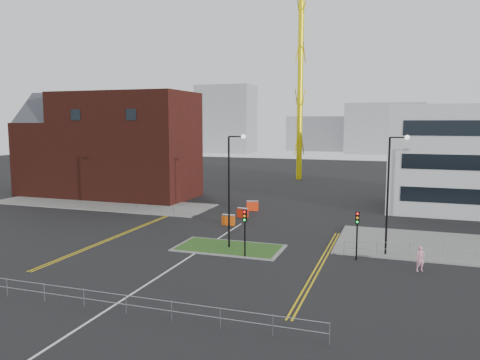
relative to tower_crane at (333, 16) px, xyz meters
The scene contains 25 objects.
ground 63.84m from the tower_crane, 93.13° to the right, with size 200.00×200.00×0.00m, color black.
pavement_left 50.63m from the tower_crane, 123.29° to the right, with size 28.00×8.00×0.12m, color slate.
island_kerb 56.68m from the tower_crane, 91.31° to the right, with size 8.60×4.60×0.08m, color slate.
grass_island 56.67m from the tower_crane, 91.31° to the right, with size 8.00×4.00×0.12m, color #284B19.
brick_building 44.59m from the tower_crane, 131.77° to the right, with size 24.20×10.07×14.24m.
tower_crane is the anchor object (origin of this frame).
streetlamp_island 54.22m from the tower_crane, 91.05° to the right, with size 1.46×0.36×9.18m.
streetlamp_right_near 53.56m from the tower_crane, 76.78° to the right, with size 1.46×0.36×9.18m.
traffic_light_island 57.27m from the tower_crane, 89.02° to the right, with size 0.28×0.33×3.65m.
traffic_light_right 56.18m from the tower_crane, 79.78° to the right, with size 0.28×0.33×3.65m.
railing_front 68.95m from the tower_crane, 92.83° to the right, with size 24.05×0.05×1.10m.
railing_left 49.88m from the tower_crane, 109.81° to the right, with size 6.05×0.05×1.10m.
railing_right 56.04m from the tower_crane, 69.19° to the right, with size 19.05×5.05×1.10m.
centre_line 62.05m from the tower_crane, 93.24° to the right, with size 0.15×30.00×0.01m, color silver.
yellow_left_a 56.28m from the tower_crane, 104.40° to the right, with size 0.12×24.00×0.01m, color gold.
yellow_left_b 56.22m from the tower_crane, 104.06° to the right, with size 0.12×24.00×0.01m, color gold.
yellow_right_a 58.78m from the tower_crane, 82.91° to the right, with size 0.12×20.00×0.01m, color gold.
yellow_right_b 58.81m from the tower_crane, 82.57° to the right, with size 0.12×20.00×0.01m, color gold.
skyline_a 78.07m from the tower_crane, 124.49° to the left, with size 18.00×12.00×22.00m, color gray.
skyline_b 75.82m from the tower_crane, 84.60° to the left, with size 24.00×12.00×16.00m, color gray.
skyline_d 86.41m from the tower_crane, 97.65° to the left, with size 30.00×12.00×12.00m, color gray.
pedestrian 58.85m from the tower_crane, 75.32° to the right, with size 0.64×0.42×1.76m, color pink.
barrier_left 49.75m from the tower_crane, 95.71° to the right, with size 1.28×0.45×1.07m.
barrier_mid 46.53m from the tower_crane, 96.07° to the right, with size 1.29×0.72×1.03m.
barrier_right 43.33m from the tower_crane, 97.08° to the right, with size 1.42×0.82×1.13m.
Camera 1 is at (14.66, -26.48, 10.14)m, focal length 35.00 mm.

